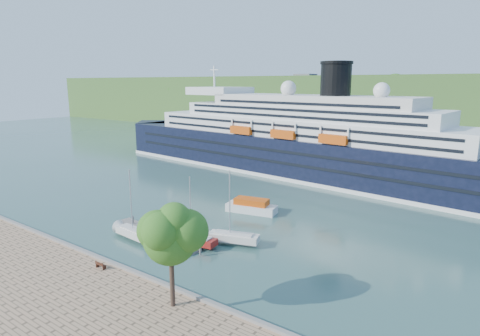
% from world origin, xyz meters
% --- Properties ---
extents(ground, '(400.00, 400.00, 0.00)m').
position_xyz_m(ground, '(0.00, 0.00, 0.00)').
color(ground, '#2D5048').
rests_on(ground, ground).
extents(far_hillside, '(400.00, 50.00, 24.00)m').
position_xyz_m(far_hillside, '(0.00, 145.00, 12.00)').
color(far_hillside, '#365C24').
rests_on(far_hillside, ground).
extents(quay_coping, '(220.00, 0.50, 0.30)m').
position_xyz_m(quay_coping, '(0.00, -0.20, 1.15)').
color(quay_coping, slate).
rests_on(quay_coping, promenade).
extents(cruise_ship, '(115.59, 27.43, 25.72)m').
position_xyz_m(cruise_ship, '(-7.01, 57.56, 12.86)').
color(cruise_ship, black).
rests_on(cruise_ship, ground).
extents(park_bench, '(1.41, 0.61, 0.89)m').
position_xyz_m(park_bench, '(2.47, -1.59, 1.45)').
color(park_bench, '#4C2415').
rests_on(park_bench, promenade).
extents(promenade_tree, '(6.53, 6.53, 10.81)m').
position_xyz_m(promenade_tree, '(14.43, -2.39, 6.40)').
color(promenade_tree, '#2F681B').
rests_on(promenade_tree, promenade).
extents(floating_pontoon, '(17.67, 4.75, 0.39)m').
position_xyz_m(floating_pontoon, '(-1.67, 10.27, 0.19)').
color(floating_pontoon, gray).
rests_on(floating_pontoon, ground).
extents(sailboat_white_near, '(7.44, 2.64, 9.42)m').
position_xyz_m(sailboat_white_near, '(-2.90, 7.69, 4.71)').
color(sailboat_white_near, silver).
rests_on(sailboat_white_near, ground).
extents(sailboat_red, '(7.14, 2.74, 8.99)m').
position_xyz_m(sailboat_red, '(5.18, 10.84, 4.50)').
color(sailboat_red, maroon).
rests_on(sailboat_red, ground).
extents(sailboat_white_far, '(7.77, 4.37, 9.68)m').
position_xyz_m(sailboat_white_far, '(9.07, 14.31, 4.84)').
color(sailboat_white_far, silver).
rests_on(sailboat_white_far, ground).
extents(tender_launch, '(8.91, 4.61, 2.35)m').
position_xyz_m(tender_launch, '(3.37, 27.01, 1.17)').
color(tender_launch, '#CD490C').
rests_on(tender_launch, ground).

